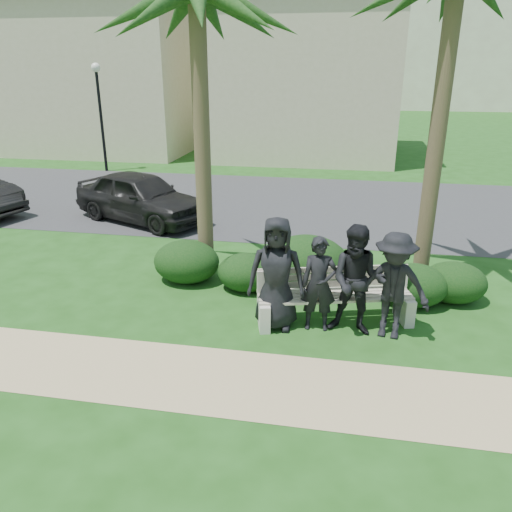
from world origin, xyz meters
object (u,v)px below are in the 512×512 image
object	(u,v)px
park_bench	(335,300)
man_b	(319,284)
street_lamp	(99,98)
man_a	(276,274)
man_d	(393,286)
car_a	(141,197)
man_c	(357,281)

from	to	relation	value
park_bench	man_b	size ratio (longest dim) A/B	1.72
park_bench	man_b	xyz separation A→B (m)	(-0.28, -0.27, 0.39)
street_lamp	man_a	distance (m)	15.21
street_lamp	man_b	xyz separation A→B (m)	(9.70, -12.04, -2.14)
street_lamp	park_bench	distance (m)	15.64
man_d	car_a	bearing A→B (deg)	151.05
man_b	man_c	size ratio (longest dim) A/B	0.87
street_lamp	man_a	xyz separation A→B (m)	(9.00, -12.10, -1.98)
man_b	street_lamp	bearing A→B (deg)	124.00
man_c	street_lamp	bearing A→B (deg)	137.63
park_bench	man_d	world-z (taller)	man_d
man_a	man_b	world-z (taller)	man_a
man_a	car_a	size ratio (longest dim) A/B	0.47
man_d	car_a	xyz separation A→B (m)	(-6.52, 5.46, -0.19)
man_c	man_b	bearing A→B (deg)	-175.48
park_bench	man_a	xyz separation A→B (m)	(-0.98, -0.32, 0.55)
man_c	man_d	size ratio (longest dim) A/B	1.04
man_c	man_d	distance (m)	0.56
man_c	man_d	bearing A→B (deg)	5.01
car_a	man_b	bearing A→B (deg)	-111.61
man_b	man_d	bearing A→B (deg)	-7.22
man_d	man_c	bearing A→B (deg)	-171.17
man_b	car_a	distance (m)	7.61
man_a	man_d	world-z (taller)	man_a
man_a	man_d	distance (m)	1.87
park_bench	man_a	size ratio (longest dim) A/B	1.44
street_lamp	man_b	world-z (taller)	street_lamp
park_bench	car_a	bearing A→B (deg)	122.56
man_b	man_c	bearing A→B (deg)	-7.45
man_a	man_c	size ratio (longest dim) A/B	1.04
man_a	man_d	bearing A→B (deg)	-3.92
street_lamp	man_c	bearing A→B (deg)	-49.51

